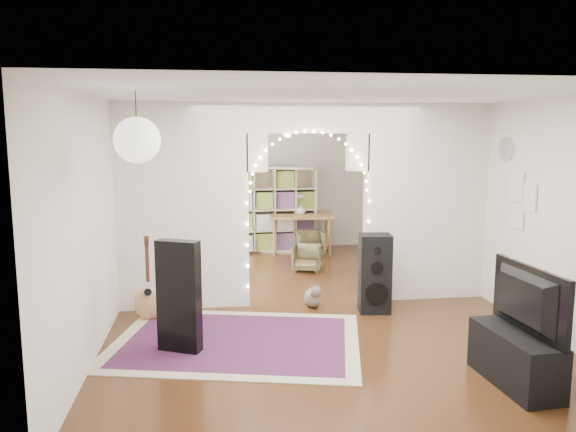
{
  "coord_description": "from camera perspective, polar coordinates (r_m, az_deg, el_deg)",
  "views": [
    {
      "loc": [
        -1.28,
        -7.38,
        2.32
      ],
      "look_at": [
        -0.22,
        0.3,
        1.15
      ],
      "focal_mm": 35.0,
      "sensor_mm": 36.0,
      "label": 1
    }
  ],
  "objects": [
    {
      "name": "floor",
      "position": [
        7.84,
        1.94,
        -8.67
      ],
      "size": [
        7.5,
        7.5,
        0.0
      ],
      "primitive_type": "plane",
      "color": "black",
      "rests_on": "ground"
    },
    {
      "name": "wall_clock",
      "position": [
        7.75,
        21.31,
        6.34
      ],
      "size": [
        0.03,
        0.31,
        0.31
      ],
      "primitive_type": "cylinder",
      "rotation": [
        0.0,
        1.57,
        0.0
      ],
      "color": "white",
      "rests_on": "wall_right"
    },
    {
      "name": "area_rug",
      "position": [
        6.45,
        -5.25,
        -12.51
      ],
      "size": [
        3.1,
        2.58,
        0.02
      ],
      "primitive_type": "cube",
      "rotation": [
        0.0,
        0.0,
        -0.23
      ],
      "color": "maroon",
      "rests_on": "floor"
    },
    {
      "name": "bookcase",
      "position": [
        10.93,
        -1.4,
        0.71
      ],
      "size": [
        1.65,
        1.02,
        1.66
      ],
      "primitive_type": "cube",
      "rotation": [
        0.0,
        0.0,
        -0.41
      ],
      "color": "#C6B38F",
      "rests_on": "floor"
    },
    {
      "name": "window",
      "position": [
        9.29,
        -15.18,
        3.19
      ],
      "size": [
        0.04,
        1.2,
        1.4
      ],
      "primitive_type": "cube",
      "color": "white",
      "rests_on": "wall_left"
    },
    {
      "name": "dining_table",
      "position": [
        10.78,
        1.36,
        -0.19
      ],
      "size": [
        1.27,
        0.92,
        0.76
      ],
      "rotation": [
        0.0,
        0.0,
        -0.1
      ],
      "color": "olive",
      "rests_on": "floor"
    },
    {
      "name": "wall_right",
      "position": [
        8.34,
        19.16,
        1.4
      ],
      "size": [
        0.02,
        7.5,
        2.7
      ],
      "primitive_type": "cube",
      "color": "silver",
      "rests_on": "floor"
    },
    {
      "name": "acoustic_guitar",
      "position": [
        7.19,
        -14.01,
        -7.26
      ],
      "size": [
        0.38,
        0.25,
        0.9
      ],
      "rotation": [
        0.0,
        0.0,
        0.36
      ],
      "color": "#B08246",
      "rests_on": "floor"
    },
    {
      "name": "wall_left",
      "position": [
        7.54,
        -17.08,
        0.78
      ],
      "size": [
        0.02,
        7.5,
        2.7
      ],
      "primitive_type": "cube",
      "color": "silver",
      "rests_on": "floor"
    },
    {
      "name": "tabby_cat",
      "position": [
        7.55,
        2.55,
        -8.22
      ],
      "size": [
        0.25,
        0.53,
        0.35
      ],
      "rotation": [
        0.0,
        0.0,
        0.07
      ],
      "color": "brown",
      "rests_on": "floor"
    },
    {
      "name": "paper_lantern",
      "position": [
        5.02,
        -15.08,
        7.45
      ],
      "size": [
        0.4,
        0.4,
        0.4
      ],
      "primitive_type": "sphere",
      "color": "white",
      "rests_on": "ceiling"
    },
    {
      "name": "floor_speaker",
      "position": [
        7.37,
        8.81,
        -5.79
      ],
      "size": [
        0.44,
        0.4,
        1.02
      ],
      "rotation": [
        0.0,
        0.0,
        -0.13
      ],
      "color": "black",
      "rests_on": "floor"
    },
    {
      "name": "wall_front",
      "position": [
        3.97,
        11.26,
        -5.79
      ],
      "size": [
        5.0,
        0.02,
        2.7
      ],
      "primitive_type": "cube",
      "color": "silver",
      "rests_on": "floor"
    },
    {
      "name": "media_console",
      "position": [
        5.74,
        22.09,
        -13.26
      ],
      "size": [
        0.46,
        1.02,
        0.5
      ],
      "primitive_type": "cube",
      "rotation": [
        0.0,
        0.0,
        0.06
      ],
      "color": "black",
      "rests_on": "floor"
    },
    {
      "name": "ceiling",
      "position": [
        7.5,
        2.04,
        11.45
      ],
      "size": [
        5.0,
        7.5,
        0.02
      ],
      "primitive_type": "cube",
      "color": "white",
      "rests_on": "wall_back"
    },
    {
      "name": "ceiling_fan",
      "position": [
        9.47,
        -0.06,
        9.04
      ],
      "size": [
        1.1,
        1.1,
        0.3
      ],
      "primitive_type": null,
      "color": "gold",
      "rests_on": "ceiling"
    },
    {
      "name": "flower_vase",
      "position": [
        10.75,
        1.36,
        0.7
      ],
      "size": [
        0.2,
        0.2,
        0.19
      ],
      "primitive_type": "imported",
      "rotation": [
        0.0,
        0.0,
        -0.1
      ],
      "color": "silver",
      "rests_on": "dining_table"
    },
    {
      "name": "divider_wall",
      "position": [
        7.54,
        1.99,
        1.73
      ],
      "size": [
        5.0,
        0.2,
        2.7
      ],
      "color": "silver",
      "rests_on": "floor"
    },
    {
      "name": "fairy_lights",
      "position": [
        7.4,
        2.17,
        2.57
      ],
      "size": [
        1.64,
        0.04,
        1.6
      ],
      "primitive_type": null,
      "color": "#FFEABF",
      "rests_on": "divider_wall"
    },
    {
      "name": "dining_chair_right",
      "position": [
        10.61,
        2.27,
        -2.78
      ],
      "size": [
        0.52,
        0.53,
        0.47
      ],
      "primitive_type": "imported",
      "rotation": [
        0.0,
        0.0,
        0.03
      ],
      "color": "brown",
      "rests_on": "floor"
    },
    {
      "name": "wall_back",
      "position": [
        11.24,
        -1.26,
        3.6
      ],
      "size": [
        5.0,
        0.02,
        2.7
      ],
      "primitive_type": "cube",
      "color": "silver",
      "rests_on": "floor"
    },
    {
      "name": "dining_chair_left",
      "position": [
        9.47,
        1.94,
        -4.28
      ],
      "size": [
        0.58,
        0.59,
        0.44
      ],
      "primitive_type": "imported",
      "rotation": [
        0.0,
        0.0,
        -0.27
      ],
      "color": "brown",
      "rests_on": "floor"
    },
    {
      "name": "guitar_case",
      "position": [
        6.07,
        -11.01,
        -8.05
      ],
      "size": [
        0.48,
        0.33,
        1.21
      ],
      "primitive_type": "cube",
      "rotation": [
        0.0,
        0.0,
        -0.44
      ],
      "color": "black",
      "rests_on": "floor"
    },
    {
      "name": "tv",
      "position": [
        5.56,
        22.42,
        -7.89
      ],
      "size": [
        0.21,
        1.08,
        0.62
      ],
      "primitive_type": "imported",
      "rotation": [
        0.0,
        0.0,
        1.63
      ],
      "color": "black",
      "rests_on": "media_console"
    },
    {
      "name": "picture_frames",
      "position": [
        7.45,
        22.55,
        1.57
      ],
      "size": [
        0.02,
        0.5,
        0.7
      ],
      "primitive_type": null,
      "color": "white",
      "rests_on": "wall_right"
    }
  ]
}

